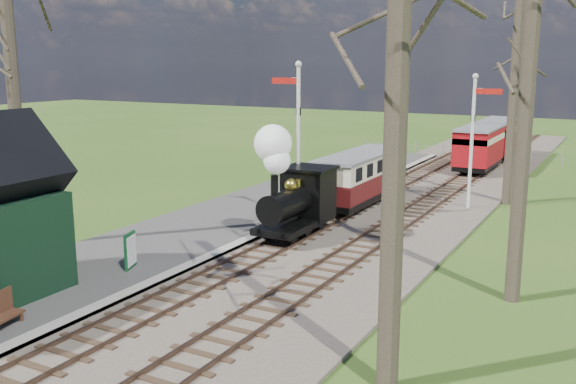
% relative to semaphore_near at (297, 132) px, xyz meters
% --- Properties ---
extents(distant_hills, '(114.40, 48.00, 22.02)m').
position_rel_semaphore_near_xyz_m(distant_hills, '(2.17, 48.38, -19.83)').
color(distant_hills, '#385B23').
rests_on(distant_hills, ground).
extents(ballast_bed, '(8.00, 60.00, 0.10)m').
position_rel_semaphore_near_xyz_m(ballast_bed, '(2.07, 6.00, -3.57)').
color(ballast_bed, brown).
rests_on(ballast_bed, ground).
extents(track_near, '(1.60, 60.00, 0.15)m').
position_rel_semaphore_near_xyz_m(track_near, '(0.77, 6.00, -3.52)').
color(track_near, brown).
rests_on(track_near, ground).
extents(track_far, '(1.60, 60.00, 0.15)m').
position_rel_semaphore_near_xyz_m(track_far, '(3.37, 6.00, -3.52)').
color(track_far, brown).
rests_on(track_far, ground).
extents(platform, '(5.00, 44.00, 0.20)m').
position_rel_semaphore_near_xyz_m(platform, '(-2.73, -2.00, -3.52)').
color(platform, '#474442').
rests_on(platform, ground).
extents(coping_strip, '(0.40, 44.00, 0.21)m').
position_rel_semaphore_near_xyz_m(coping_strip, '(-0.43, -2.00, -3.52)').
color(coping_strip, '#B2AD9E').
rests_on(coping_strip, ground).
extents(semaphore_near, '(1.22, 0.24, 6.22)m').
position_rel_semaphore_near_xyz_m(semaphore_near, '(0.00, 0.00, 0.00)').
color(semaphore_near, silver).
rests_on(semaphore_near, ground).
extents(semaphore_far, '(1.22, 0.24, 5.72)m').
position_rel_semaphore_near_xyz_m(semaphore_far, '(5.14, 6.00, -0.27)').
color(semaphore_far, silver).
rests_on(semaphore_far, ground).
extents(bare_trees, '(15.51, 22.39, 12.00)m').
position_rel_semaphore_near_xyz_m(bare_trees, '(2.10, -5.90, 1.59)').
color(bare_trees, '#382D23').
rests_on(bare_trees, ground).
extents(fence_line, '(12.60, 0.08, 1.00)m').
position_rel_semaphore_near_xyz_m(fence_line, '(1.07, 20.00, -3.07)').
color(fence_line, slate).
rests_on(fence_line, ground).
extents(locomotive, '(1.60, 3.73, 4.00)m').
position_rel_semaphore_near_xyz_m(locomotive, '(0.76, -1.65, -1.75)').
color(locomotive, black).
rests_on(locomotive, ground).
extents(coach, '(1.87, 6.40, 1.97)m').
position_rel_semaphore_near_xyz_m(coach, '(0.77, 4.41, -2.25)').
color(coach, black).
rests_on(coach, ground).
extents(red_carriage_a, '(1.97, 4.87, 2.07)m').
position_rel_semaphore_near_xyz_m(red_carriage_a, '(3.37, 15.50, -2.19)').
color(red_carriage_a, black).
rests_on(red_carriage_a, ground).
extents(red_carriage_b, '(1.97, 4.87, 2.07)m').
position_rel_semaphore_near_xyz_m(red_carriage_b, '(3.37, 21.00, -2.19)').
color(red_carriage_b, black).
rests_on(red_carriage_b, ground).
extents(sign_board, '(0.33, 0.72, 1.08)m').
position_rel_semaphore_near_xyz_m(sign_board, '(-1.73, -7.22, -2.88)').
color(sign_board, '#0E4420').
rests_on(sign_board, platform).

